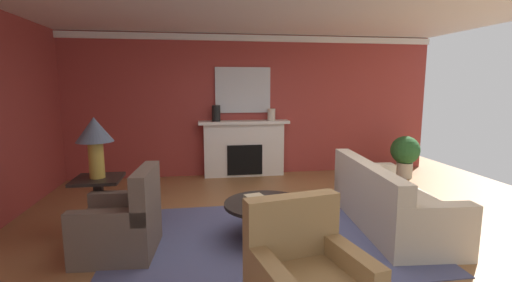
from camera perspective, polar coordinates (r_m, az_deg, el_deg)
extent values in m
plane|color=olive|center=(4.69, 4.32, -14.17)|extent=(9.27, 9.27, 0.00)
cube|color=#9E3833|center=(7.40, -1.18, 5.61)|extent=(7.73, 0.12, 2.82)
cube|color=white|center=(4.72, 3.85, 21.27)|extent=(7.73, 6.73, 0.06)
cube|color=white|center=(7.36, -1.13, 15.95)|extent=(7.73, 0.08, 0.12)
cube|color=#4C517A|center=(4.51, 1.57, -15.03)|extent=(3.62, 2.44, 0.01)
cube|color=white|center=(7.29, -1.92, -1.40)|extent=(1.60, 0.25, 1.06)
cube|color=black|center=(7.30, -1.89, -2.83)|extent=(0.70, 0.26, 0.60)
cube|color=white|center=(7.18, -1.91, 2.98)|extent=(1.80, 0.35, 0.06)
cube|color=silver|center=(7.28, -2.08, 8.04)|extent=(1.11, 0.04, 0.90)
cube|color=beige|center=(5.09, 20.63, -10.13)|extent=(1.07, 2.17, 0.45)
cube|color=beige|center=(4.84, 17.12, -5.69)|extent=(0.37, 2.11, 0.40)
cube|color=beige|center=(4.28, 26.16, -12.94)|extent=(0.91, 0.27, 0.62)
cube|color=beige|center=(5.90, 16.79, -6.46)|extent=(0.91, 0.27, 0.62)
cube|color=brown|center=(4.34, -20.96, -13.59)|extent=(0.86, 0.86, 0.44)
cube|color=brown|center=(4.10, -17.00, -7.64)|extent=(0.22, 0.81, 0.51)
cube|color=brown|center=(4.61, -19.86, -11.13)|extent=(0.81, 0.20, 0.60)
cube|color=brown|center=(4.02, -22.36, -14.28)|extent=(0.81, 0.20, 0.60)
cube|color=#9E7A4C|center=(3.04, 5.70, -13.17)|extent=(0.82, 0.31, 0.51)
cylinder|color=black|center=(4.36, 1.60, -9.93)|extent=(1.00, 1.00, 0.04)
cylinder|color=black|center=(4.43, 1.58, -12.68)|extent=(0.12, 0.12, 0.41)
cylinder|color=black|center=(4.51, 1.57, -14.93)|extent=(0.56, 0.56, 0.03)
cube|color=black|center=(4.88, -23.74, -5.56)|extent=(0.56, 0.56, 0.04)
cube|color=black|center=(4.98, -23.48, -9.46)|extent=(0.10, 0.10, 0.66)
cube|color=black|center=(5.08, -23.26, -12.79)|extent=(0.45, 0.45, 0.04)
cylinder|color=#B28E38|center=(4.83, -23.92, -2.74)|extent=(0.18, 0.18, 0.45)
cone|color=#4C566B|center=(4.78, -24.20, 1.67)|extent=(0.44, 0.44, 0.30)
cylinder|color=beige|center=(7.23, 2.45, 4.20)|extent=(0.16, 0.16, 0.24)
cylinder|color=black|center=(7.09, -6.32, 4.37)|extent=(0.17, 0.17, 0.31)
cube|color=tan|center=(4.46, -0.33, -8.87)|extent=(0.25, 0.21, 0.05)
cube|color=maroon|center=(4.23, 2.27, -9.22)|extent=(0.23, 0.18, 0.04)
cylinder|color=#BCB29E|center=(7.80, 22.34, -4.24)|extent=(0.32, 0.32, 0.30)
sphere|color=#28602D|center=(7.73, 22.52, -1.34)|extent=(0.56, 0.56, 0.56)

